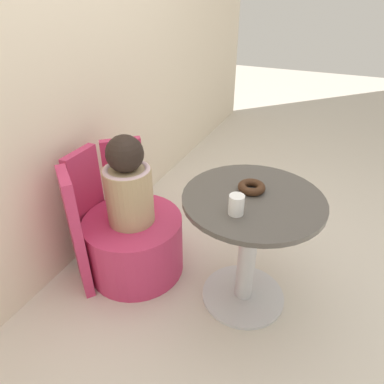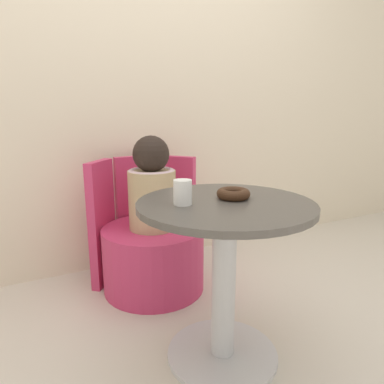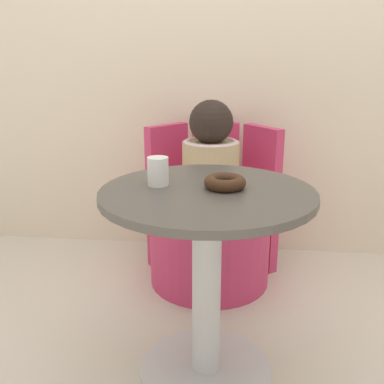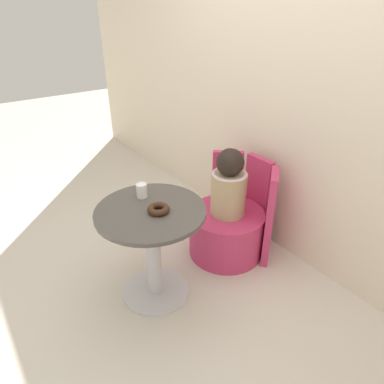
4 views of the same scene
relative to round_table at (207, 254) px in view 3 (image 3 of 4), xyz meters
name	(u,v)px [view 3 (image 3 of 4)]	position (x,y,z in m)	size (l,w,h in m)	color
ground_plane	(215,379)	(0.03, -0.04, -0.44)	(12.00, 12.00, 0.00)	beige
back_wall	(235,22)	(0.03, 1.09, 0.76)	(6.00, 0.06, 2.40)	beige
round_table	(207,254)	(0.00, 0.00, 0.00)	(0.66, 0.66, 0.65)	silver
tub_chair	(210,245)	(-0.04, 0.66, -0.26)	(0.56, 0.56, 0.36)	#C63360
booth_backrest	(214,195)	(-0.04, 0.89, -0.08)	(0.66, 0.24, 0.72)	#C63360
child_figure	(211,161)	(-0.04, 0.66, 0.15)	(0.26, 0.26, 0.50)	tan
donut	(225,182)	(0.05, 0.03, 0.23)	(0.13, 0.13, 0.04)	#3D2314
cup	(158,171)	(-0.16, 0.03, 0.26)	(0.07, 0.07, 0.09)	white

